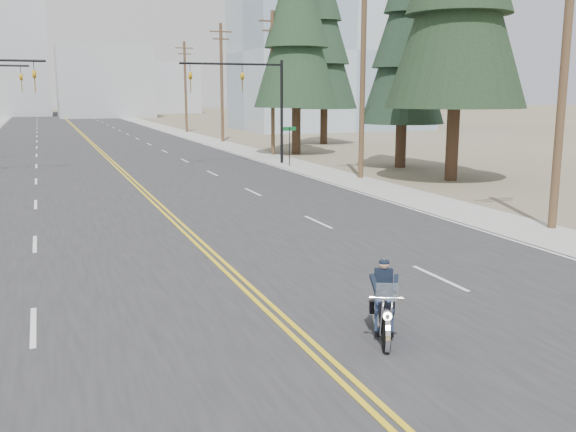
# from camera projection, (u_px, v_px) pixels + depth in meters

# --- Properties ---
(ground_plane) EXTENTS (400.00, 400.00, 0.00)m
(ground_plane) POSITION_uv_depth(u_px,v_px,m) (331.00, 367.00, 11.50)
(ground_plane) COLOR #776D56
(ground_plane) RESTS_ON ground
(road) EXTENTS (20.00, 200.00, 0.01)m
(road) POSITION_uv_depth(u_px,v_px,m) (82.00, 134.00, 75.67)
(road) COLOR #303033
(road) RESTS_ON ground
(sidewalk_right) EXTENTS (3.00, 200.00, 0.01)m
(sidewalk_right) POSITION_uv_depth(u_px,v_px,m) (179.00, 132.00, 79.72)
(sidewalk_right) COLOR #A5A5A0
(sidewalk_right) RESTS_ON ground
(traffic_mast_right) EXTENTS (7.10, 0.26, 7.00)m
(traffic_mast_right) POSITION_uv_depth(u_px,v_px,m) (253.00, 91.00, 43.06)
(traffic_mast_right) COLOR black
(traffic_mast_right) RESTS_ON ground
(street_sign) EXTENTS (0.90, 0.06, 2.62)m
(street_sign) POSITION_uv_depth(u_px,v_px,m) (289.00, 139.00, 42.46)
(street_sign) COLOR black
(street_sign) RESTS_ON ground
(utility_pole_a) EXTENTS (2.20, 0.30, 11.00)m
(utility_pole_a) POSITION_uv_depth(u_px,v_px,m) (564.00, 66.00, 22.15)
(utility_pole_a) COLOR brown
(utility_pole_a) RESTS_ON ground
(utility_pole_b) EXTENTS (2.20, 0.30, 11.50)m
(utility_pole_b) POSITION_uv_depth(u_px,v_px,m) (363.00, 72.00, 35.85)
(utility_pole_b) COLOR brown
(utility_pole_b) RESTS_ON ground
(utility_pole_c) EXTENTS (2.20, 0.30, 11.00)m
(utility_pole_c) POSITION_uv_depth(u_px,v_px,m) (273.00, 81.00, 49.65)
(utility_pole_c) COLOR brown
(utility_pole_c) RESTS_ON ground
(utility_pole_d) EXTENTS (2.20, 0.30, 11.50)m
(utility_pole_d) POSITION_uv_depth(u_px,v_px,m) (222.00, 81.00, 63.35)
(utility_pole_d) COLOR brown
(utility_pole_d) RESTS_ON ground
(utility_pole_e) EXTENTS (2.20, 0.30, 11.00)m
(utility_pole_e) POSITION_uv_depth(u_px,v_px,m) (185.00, 85.00, 78.98)
(utility_pole_e) COLOR brown
(utility_pole_e) RESTS_ON ground
(glass_building) EXTENTS (24.00, 16.00, 20.00)m
(glass_building) POSITION_uv_depth(u_px,v_px,m) (330.00, 53.00, 85.04)
(glass_building) COLOR #9EB5CC
(glass_building) RESTS_ON ground
(haze_bldg_b) EXTENTS (18.00, 14.00, 14.00)m
(haze_bldg_b) POSITION_uv_depth(u_px,v_px,m) (105.00, 82.00, 127.58)
(haze_bldg_b) COLOR #ADB2B7
(haze_bldg_b) RESTS_ON ground
(haze_bldg_c) EXTENTS (16.00, 12.00, 18.00)m
(haze_bldg_c) POSITION_uv_depth(u_px,v_px,m) (281.00, 71.00, 124.71)
(haze_bldg_c) COLOR #B7BCC6
(haze_bldg_c) RESTS_ON ground
(haze_bldg_e) EXTENTS (14.00, 14.00, 12.00)m
(haze_bldg_e) POSITION_uv_depth(u_px,v_px,m) (167.00, 88.00, 156.67)
(haze_bldg_e) COLOR #B7BCC6
(haze_bldg_e) RESTS_ON ground
(motorcyclist) EXTENTS (1.62, 2.17, 1.56)m
(motorcyclist) POSITION_uv_depth(u_px,v_px,m) (384.00, 300.00, 12.74)
(motorcyclist) COLOR black
(motorcyclist) RESTS_ON ground
(conifer_mid) EXTENTS (5.40, 5.40, 14.40)m
(conifer_mid) POSITION_uv_depth(u_px,v_px,m) (404.00, 38.00, 40.72)
(conifer_mid) COLOR #382619
(conifer_mid) RESTS_ON ground
(conifer_tall) EXTENTS (6.70, 6.70, 18.61)m
(conifer_tall) POSITION_uv_depth(u_px,v_px,m) (297.00, 16.00, 49.42)
(conifer_tall) COLOR #382619
(conifer_tall) RESTS_ON ground
(conifer_far) EXTENTS (6.27, 6.27, 16.81)m
(conifer_far) POSITION_uv_depth(u_px,v_px,m) (325.00, 41.00, 59.98)
(conifer_far) COLOR #382619
(conifer_far) RESTS_ON ground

